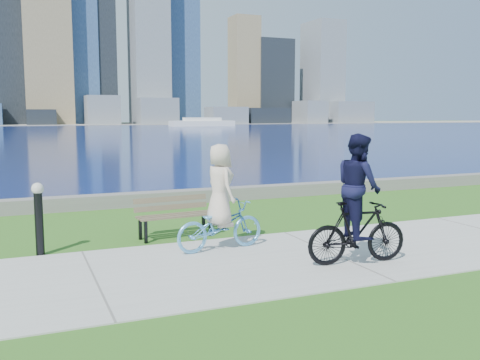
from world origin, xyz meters
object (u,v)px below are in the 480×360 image
object	(u,v)px
park_bench	(174,213)
cyclist_man	(358,209)
bollard_lamp	(39,214)
cyclist_woman	(220,211)

from	to	relation	value
park_bench	cyclist_man	world-z (taller)	cyclist_man
park_bench	bollard_lamp	size ratio (longest dim) A/B	1.24
bollard_lamp	cyclist_man	size ratio (longest dim) A/B	0.60
cyclist_woman	cyclist_man	xyz separation A→B (m)	(1.73, -1.68, 0.19)
park_bench	cyclist_woman	distance (m)	1.46
cyclist_man	cyclist_woman	bearing A→B (deg)	53.30
cyclist_woman	bollard_lamp	bearing A→B (deg)	65.94
park_bench	cyclist_woman	xyz separation A→B (m)	(0.46, -1.36, 0.24)
cyclist_woman	cyclist_man	world-z (taller)	cyclist_man
cyclist_woman	cyclist_man	distance (m)	2.42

